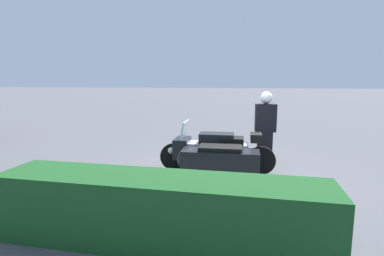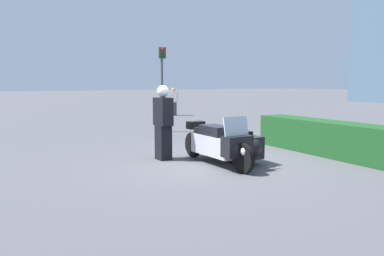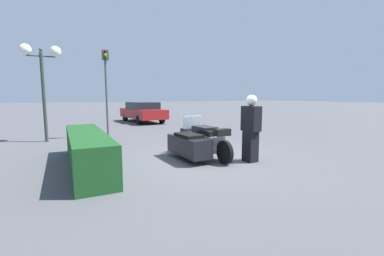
{
  "view_description": "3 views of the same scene",
  "coord_description": "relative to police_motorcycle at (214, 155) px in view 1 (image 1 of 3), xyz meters",
  "views": [
    {
      "loc": [
        -0.53,
        6.44,
        2.04
      ],
      "look_at": [
        0.73,
        0.4,
        1.06
      ],
      "focal_mm": 28.0,
      "sensor_mm": 36.0,
      "label": 1
    },
    {
      "loc": [
        7.32,
        -4.57,
        1.85
      ],
      "look_at": [
        -0.44,
        -0.29,
        0.77
      ],
      "focal_mm": 35.0,
      "sensor_mm": 36.0,
      "label": 2
    },
    {
      "loc": [
        -6.12,
        3.61,
        1.74
      ],
      "look_at": [
        -0.15,
        0.55,
        0.92
      ],
      "focal_mm": 24.0,
      "sensor_mm": 36.0,
      "label": 3
    }
  ],
  "objects": [
    {
      "name": "police_motorcycle",
      "position": [
        0.0,
        0.0,
        0.0
      ],
      "size": [
        2.59,
        1.19,
        1.15
      ],
      "rotation": [
        0.0,
        0.0,
        0.04
      ],
      "color": "black",
      "rests_on": "ground"
    },
    {
      "name": "hedge_bush_curbside",
      "position": [
        0.29,
        2.84,
        -0.03
      ],
      "size": [
        4.16,
        0.82,
        0.87
      ],
      "primitive_type": "cube",
      "color": "#19471E",
      "rests_on": "ground"
    },
    {
      "name": "officer_rider",
      "position": [
        -1.1,
        -1.11,
        0.48
      ],
      "size": [
        0.51,
        0.33,
        1.79
      ],
      "rotation": [
        0.0,
        0.0,
        -1.49
      ],
      "color": "black",
      "rests_on": "ground"
    },
    {
      "name": "ground_plane",
      "position": [
        -0.29,
        -0.24,
        -0.46
      ],
      "size": [
        160.0,
        160.0,
        0.0
      ],
      "primitive_type": "plane",
      "color": "#4C4C51"
    }
  ]
}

